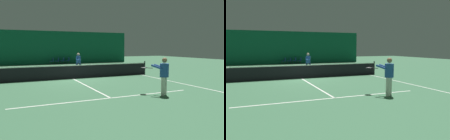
% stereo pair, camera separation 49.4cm
% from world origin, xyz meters
% --- Properties ---
extents(ground_plane, '(60.00, 60.00, 0.00)m').
position_xyz_m(ground_plane, '(0.00, 0.00, 0.00)').
color(ground_plane, '#3D704C').
extents(backdrop_curtain, '(23.00, 0.12, 4.24)m').
position_xyz_m(backdrop_curtain, '(0.00, 13.99, 2.12)').
color(backdrop_curtain, '#0F5138').
rests_on(backdrop_curtain, ground).
extents(court_line_baseline_far, '(11.00, 0.10, 0.00)m').
position_xyz_m(court_line_baseline_far, '(0.00, 11.90, 0.00)').
color(court_line_baseline_far, white).
rests_on(court_line_baseline_far, ground).
extents(court_line_service_far, '(8.25, 0.10, 0.00)m').
position_xyz_m(court_line_service_far, '(0.00, 6.40, 0.00)').
color(court_line_service_far, white).
rests_on(court_line_service_far, ground).
extents(court_line_service_near, '(8.25, 0.10, 0.00)m').
position_xyz_m(court_line_service_near, '(0.00, -6.40, 0.00)').
color(court_line_service_near, white).
rests_on(court_line_service_near, ground).
extents(court_line_sideline_right, '(0.10, 23.80, 0.00)m').
position_xyz_m(court_line_sideline_right, '(5.50, 0.00, 0.00)').
color(court_line_sideline_right, white).
rests_on(court_line_sideline_right, ground).
extents(court_line_centre, '(0.10, 12.80, 0.00)m').
position_xyz_m(court_line_centre, '(0.00, 0.00, 0.00)').
color(court_line_centre, white).
rests_on(court_line_centre, ground).
extents(tennis_net, '(12.00, 0.10, 1.07)m').
position_xyz_m(tennis_net, '(0.00, 0.00, 0.51)').
color(tennis_net, black).
rests_on(tennis_net, ground).
extents(player_near, '(1.03, 1.36, 1.74)m').
position_xyz_m(player_near, '(2.42, -6.89, 1.01)').
color(player_near, beige).
rests_on(player_near, ground).
extents(player_far, '(0.74, 1.41, 1.70)m').
position_xyz_m(player_far, '(1.34, 3.19, 0.99)').
color(player_far, navy).
rests_on(player_far, ground).
extents(courtside_chair_0, '(0.44, 0.44, 0.84)m').
position_xyz_m(courtside_chair_0, '(0.85, 13.44, 0.49)').
color(courtside_chair_0, '#2D2D2D').
rests_on(courtside_chair_0, ground).
extents(courtside_chair_1, '(0.44, 0.44, 0.84)m').
position_xyz_m(courtside_chair_1, '(1.53, 13.44, 0.49)').
color(courtside_chair_1, '#2D2D2D').
rests_on(courtside_chair_1, ground).
extents(courtside_chair_2, '(0.44, 0.44, 0.84)m').
position_xyz_m(courtside_chair_2, '(2.21, 13.44, 0.49)').
color(courtside_chair_2, '#2D2D2D').
rests_on(courtside_chair_2, ground).
extents(courtside_chair_3, '(0.44, 0.44, 0.84)m').
position_xyz_m(courtside_chair_3, '(2.89, 13.44, 0.49)').
color(courtside_chair_3, '#2D2D2D').
rests_on(courtside_chair_3, ground).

